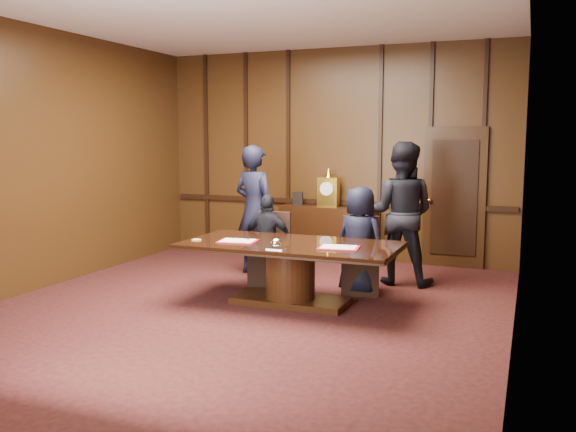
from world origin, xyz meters
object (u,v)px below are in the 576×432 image
object	(u,v)px
sideboard	(328,231)
witness_right	(401,213)
signatory_right	(360,241)
signatory_left	(268,240)
conference_table	(290,263)
witness_left	(255,210)

from	to	relation	value
sideboard	witness_right	world-z (taller)	witness_right
signatory_right	signatory_left	bearing A→B (deg)	16.80
signatory_right	conference_table	bearing A→B (deg)	67.71
sideboard	conference_table	xyz separation A→B (m)	(0.42, -2.78, 0.02)
signatory_left	witness_right	bearing A→B (deg)	-157.49
conference_table	signatory_left	distance (m)	1.04
signatory_left	signatory_right	world-z (taller)	signatory_right
sideboard	signatory_left	xyz separation A→B (m)	(-0.23, -1.98, 0.14)
signatory_left	witness_right	size ratio (longest dim) A/B	0.64
sideboard	witness_left	distance (m)	1.63
conference_table	signatory_right	distance (m)	1.05
conference_table	witness_right	bearing A→B (deg)	57.00
conference_table	signatory_right	world-z (taller)	signatory_right
sideboard	signatory_right	world-z (taller)	sideboard
signatory_right	sideboard	bearing A→B (deg)	-44.72
conference_table	witness_right	xyz separation A→B (m)	(1.02, 1.58, 0.48)
sideboard	signatory_right	xyz separation A→B (m)	(1.07, -1.98, 0.22)
witness_right	signatory_right	bearing A→B (deg)	63.88
signatory_left	witness_left	size ratio (longest dim) A/B	0.65
witness_left	conference_table	bearing A→B (deg)	144.34
sideboard	signatory_left	size ratio (longest dim) A/B	1.27
signatory_left	witness_right	xyz separation A→B (m)	(1.67, 0.78, 0.36)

